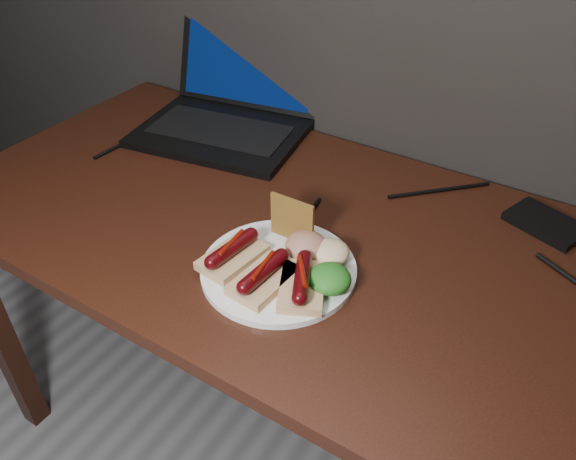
% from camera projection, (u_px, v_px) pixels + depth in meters
% --- Properties ---
extents(desk, '(1.40, 0.70, 0.75)m').
position_uv_depth(desk, '(288.00, 260.00, 1.11)').
color(desk, '#35160D').
rests_on(desk, ground).
extents(laptop, '(0.43, 0.42, 0.25)m').
position_uv_depth(laptop, '(231.00, 106.00, 1.34)').
color(laptop, black).
rests_on(laptop, desk).
extents(hard_drive, '(0.16, 0.13, 0.02)m').
position_uv_depth(hard_drive, '(546.00, 223.00, 1.05)').
color(hard_drive, black).
rests_on(hard_drive, desk).
extents(desk_cables, '(1.04, 0.42, 0.01)m').
position_uv_depth(desk_cables, '(331.00, 196.00, 1.12)').
color(desk_cables, black).
rests_on(desk_cables, desk).
extents(plate, '(0.31, 0.31, 0.01)m').
position_uv_depth(plate, '(279.00, 269.00, 0.95)').
color(plate, white).
rests_on(plate, desk).
extents(bread_sausage_left, '(0.08, 0.12, 0.04)m').
position_uv_depth(bread_sausage_left, '(232.00, 253.00, 0.94)').
color(bread_sausage_left, '#DDB382').
rests_on(bread_sausage_left, plate).
extents(bread_sausage_center, '(0.08, 0.12, 0.04)m').
position_uv_depth(bread_sausage_center, '(264.00, 276.00, 0.90)').
color(bread_sausage_center, '#DDB382').
rests_on(bread_sausage_center, plate).
extents(bread_sausage_right, '(0.11, 0.13, 0.04)m').
position_uv_depth(bread_sausage_right, '(302.00, 282.00, 0.89)').
color(bread_sausage_right, '#DDB382').
rests_on(bread_sausage_right, plate).
extents(crispbread, '(0.09, 0.01, 0.08)m').
position_uv_depth(crispbread, '(292.00, 220.00, 0.98)').
color(crispbread, olive).
rests_on(crispbread, plate).
extents(salad_greens, '(0.07, 0.07, 0.04)m').
position_uv_depth(salad_greens, '(330.00, 279.00, 0.89)').
color(salad_greens, '#0F4F14').
rests_on(salad_greens, plate).
extents(salsa_mound, '(0.07, 0.07, 0.04)m').
position_uv_depth(salsa_mound, '(306.00, 245.00, 0.96)').
color(salsa_mound, maroon).
rests_on(salsa_mound, plate).
extents(coleslaw_mound, '(0.06, 0.06, 0.04)m').
position_uv_depth(coleslaw_mound, '(331.00, 252.00, 0.95)').
color(coleslaw_mound, beige).
rests_on(coleslaw_mound, plate).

